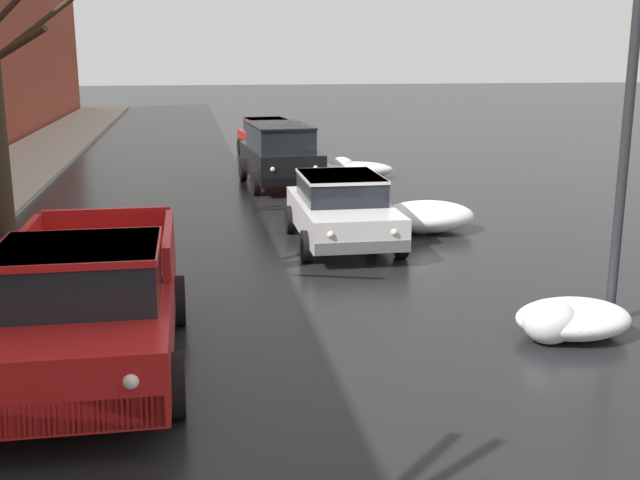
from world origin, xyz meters
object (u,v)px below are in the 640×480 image
at_px(pickup_truck_red_approaching_near_lane, 89,304).
at_px(suv_black_parked_kerbside_mid, 280,153).
at_px(sedan_red_parked_far_down_block, 268,137).
at_px(street_lamp_post, 632,71).
at_px(sedan_white_parked_kerbside_close, 342,208).

distance_m(pickup_truck_red_approaching_near_lane, suv_black_parked_kerbside_mid, 13.87).
bearing_deg(suv_black_parked_kerbside_mid, pickup_truck_red_approaching_near_lane, -106.33).
distance_m(sedan_red_parked_far_down_block, street_lamp_post, 19.88).
relative_size(suv_black_parked_kerbside_mid, sedan_red_parked_far_down_block, 1.05).
relative_size(sedan_white_parked_kerbside_close, street_lamp_post, 0.62).
xyz_separation_m(sedan_red_parked_far_down_block, street_lamp_post, (2.98, -19.45, 2.83)).
bearing_deg(pickup_truck_red_approaching_near_lane, suv_black_parked_kerbside_mid, 73.67).
bearing_deg(street_lamp_post, sedan_white_parked_kerbside_close, 118.72).
xyz_separation_m(suv_black_parked_kerbside_mid, street_lamp_post, (3.32, -12.68, 2.60)).
distance_m(pickup_truck_red_approaching_near_lane, street_lamp_post, 7.73).
bearing_deg(sedan_red_parked_far_down_block, pickup_truck_red_approaching_near_lane, -101.91).
relative_size(pickup_truck_red_approaching_near_lane, street_lamp_post, 0.77).
height_order(sedan_white_parked_kerbside_close, sedan_red_parked_far_down_block, same).
relative_size(sedan_white_parked_kerbside_close, sedan_red_parked_far_down_block, 0.97).
relative_size(pickup_truck_red_approaching_near_lane, suv_black_parked_kerbside_mid, 1.15).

